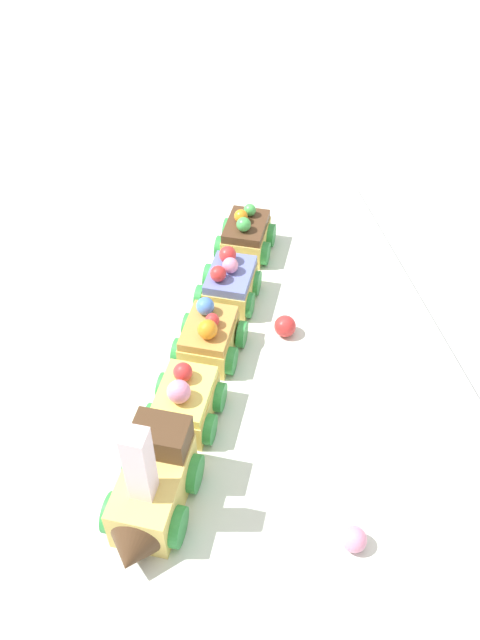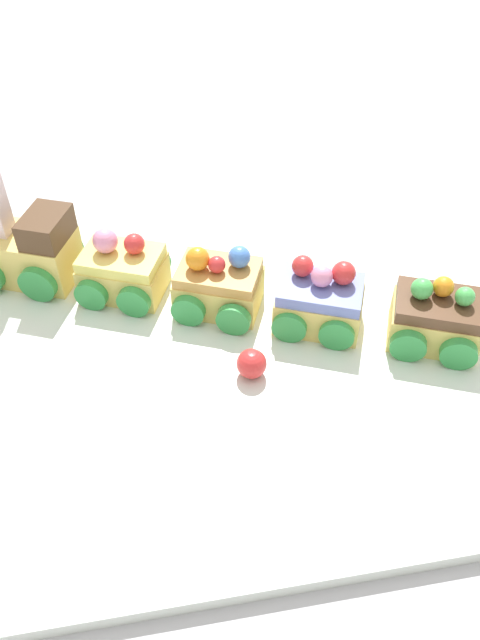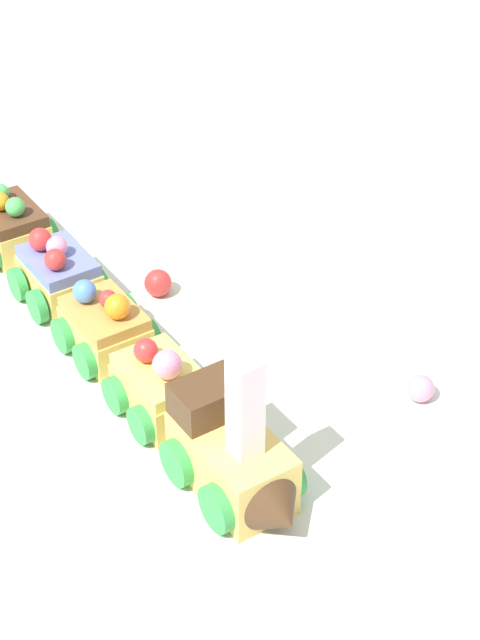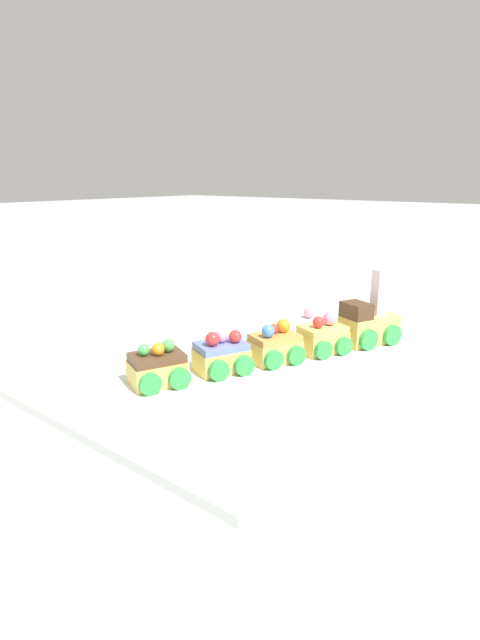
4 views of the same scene
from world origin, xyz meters
name	(u,v)px [view 4 (image 4 of 4)]	position (x,y,z in m)	size (l,w,h in m)	color
ground_plane	(268,357)	(0.00, 0.00, 0.00)	(10.00, 10.00, 0.00)	#B2B2B7
display_board	(268,353)	(0.00, 0.00, 0.01)	(0.68, 0.43, 0.01)	silver
cake_train_locomotive	(372,324)	(0.14, -0.11, 0.04)	(0.12, 0.09, 0.12)	#EACC66
cake_car_lemon	(323,338)	(0.05, -0.07, 0.03)	(0.09, 0.09, 0.06)	#EACC66
cake_car_caramel	(275,347)	(-0.03, -0.04, 0.03)	(0.09, 0.09, 0.06)	#EACC66
cake_car_blueberry	(223,356)	(-0.11, 0.00, 0.03)	(0.09, 0.09, 0.06)	#EACC66
cake_car_chocolate	(158,368)	(-0.20, 0.03, 0.03)	(0.09, 0.09, 0.06)	#EACC66
gumball_pink	(309,313)	(0.20, 0.05, 0.02)	(0.02, 0.02, 0.02)	pink
gumball_red	(226,344)	(-0.05, 0.05, 0.02)	(0.02, 0.02, 0.02)	red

